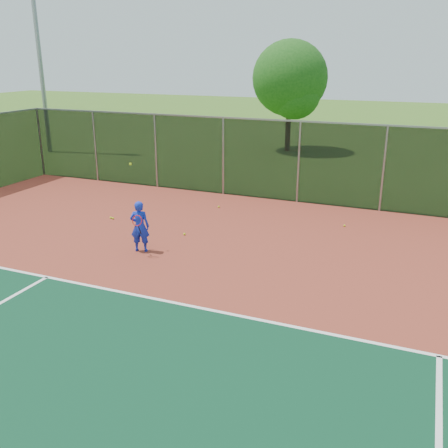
% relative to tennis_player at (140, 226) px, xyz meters
% --- Properties ---
extents(ground, '(120.00, 120.00, 0.00)m').
position_rel_tennis_player_xyz_m(ground, '(5.78, -5.43, -0.75)').
color(ground, '#37611B').
rests_on(ground, ground).
extents(court_apron, '(30.00, 20.00, 0.02)m').
position_rel_tennis_player_xyz_m(court_apron, '(5.78, -3.43, -0.74)').
color(court_apron, maroon).
rests_on(court_apron, ground).
extents(fence_back, '(30.00, 0.06, 3.03)m').
position_rel_tennis_player_xyz_m(fence_back, '(5.78, 6.57, 0.81)').
color(fence_back, black).
rests_on(fence_back, court_apron).
extents(tennis_player, '(0.61, 0.66, 2.48)m').
position_rel_tennis_player_xyz_m(tennis_player, '(0.00, 0.00, 0.00)').
color(tennis_player, '#142CC2').
rests_on(tennis_player, court_apron).
extents(practice_ball_1, '(0.07, 0.07, 0.07)m').
position_rel_tennis_player_xyz_m(practice_ball_1, '(0.54, 1.64, -0.70)').
color(practice_ball_1, '#B8D518').
rests_on(practice_ball_1, court_apron).
extents(practice_ball_2, '(0.07, 0.07, 0.07)m').
position_rel_tennis_player_xyz_m(practice_ball_2, '(0.36, 4.74, -0.70)').
color(practice_ball_2, '#B8D518').
rests_on(practice_ball_2, court_apron).
extents(practice_ball_3, '(0.07, 0.07, 0.07)m').
position_rel_tennis_player_xyz_m(practice_ball_3, '(-2.40, 2.13, -0.70)').
color(practice_ball_3, '#B8D518').
rests_on(practice_ball_3, court_apron).
extents(practice_ball_5, '(0.07, 0.07, 0.07)m').
position_rel_tennis_player_xyz_m(practice_ball_5, '(-2.50, 2.15, -0.70)').
color(practice_ball_5, '#B8D518').
rests_on(practice_ball_5, court_apron).
extents(practice_ball_8, '(0.07, 0.07, 0.07)m').
position_rel_tennis_player_xyz_m(practice_ball_8, '(4.94, 4.32, -0.70)').
color(practice_ball_8, '#B8D518').
rests_on(practice_ball_8, court_apron).
extents(floodlight_nw, '(0.90, 0.40, 12.80)m').
position_rel_tennis_player_xyz_m(floodlight_nw, '(-13.09, 11.45, 6.43)').
color(floodlight_nw, gray).
rests_on(floodlight_nw, ground).
extents(tree_back_left, '(4.21, 4.21, 6.18)m').
position_rel_tennis_player_xyz_m(tree_back_left, '(-0.42, 16.96, 3.12)').
color(tree_back_left, '#352313').
rests_on(tree_back_left, ground).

